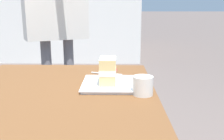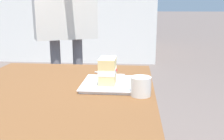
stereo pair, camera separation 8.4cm
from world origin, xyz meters
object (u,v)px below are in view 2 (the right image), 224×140
diner_person (65,2)px  dessert_fork (111,74)px  patio_table (48,121)px  dessert_plate (112,84)px  cake_slice (108,71)px  coffee_cup (141,86)px

diner_person → dessert_fork: bearing=-148.0°
patio_table → dessert_plate: dessert_plate is taller
cake_slice → coffee_cup: size_ratio=1.40×
dessert_fork → diner_person: size_ratio=0.10×
patio_table → diner_person: (1.02, 0.19, 0.50)m
dessert_plate → coffee_cup: 0.18m
patio_table → dessert_plate: size_ratio=4.45×
cake_slice → coffee_cup: cake_slice is taller
patio_table → diner_person: bearing=10.5°
patio_table → dessert_fork: dessert_fork is taller
cake_slice → diner_person: (0.88, 0.42, 0.31)m
coffee_cup → diner_person: (0.99, 0.56, 0.34)m
patio_table → coffee_cup: size_ratio=14.30×
patio_table → dessert_fork: 0.44m
cake_slice → coffee_cup: bearing=-126.4°
patio_table → cake_slice: 0.33m
cake_slice → dessert_fork: bearing=1.0°
dessert_fork → diner_person: 0.87m
coffee_cup → dessert_plate: bearing=46.1°
cake_slice → coffee_cup: 0.18m
cake_slice → diner_person: size_ratio=0.07×
cake_slice → dessert_plate: bearing=-50.9°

